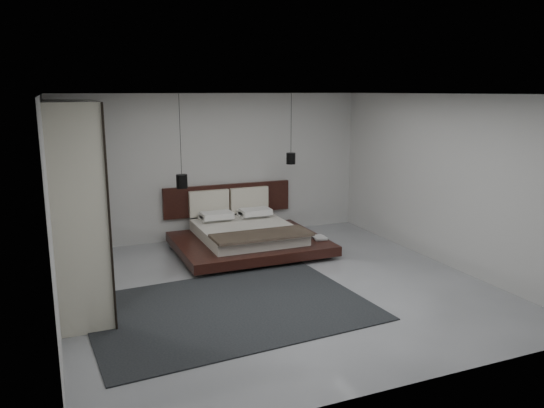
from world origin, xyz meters
name	(u,v)px	position (x,y,z in m)	size (l,w,h in m)	color
floor	(276,286)	(0.00, 0.00, 0.00)	(6.00, 6.00, 0.00)	#9A9CA2
ceiling	(277,94)	(0.00, 0.00, 2.80)	(6.00, 6.00, 0.00)	white
wall_back	(216,167)	(0.00, 3.00, 1.40)	(6.00, 6.00, 0.00)	#B9B9B7
wall_front	(404,251)	(0.00, -3.00, 1.40)	(6.00, 6.00, 0.00)	#B9B9B7
wall_left	(51,212)	(-3.00, 0.00, 1.40)	(6.00, 6.00, 0.00)	#B9B9B7
wall_right	(444,180)	(3.00, 0.00, 1.40)	(6.00, 6.00, 0.00)	#B9B9B7
lattice_screen	(54,187)	(-2.95, 2.45, 1.30)	(0.05, 0.90, 2.60)	black
bed	(246,235)	(0.22, 1.92, 0.28)	(2.58, 2.31, 1.04)	black
book_lower	(314,239)	(1.28, 1.29, 0.25)	(0.22, 0.30, 0.03)	#99724C
book_upper	(314,238)	(1.26, 1.26, 0.28)	(0.21, 0.29, 0.02)	#99724C
pendant_left	(182,181)	(-0.84, 2.30, 1.28)	(0.20, 0.20, 1.65)	black
pendant_right	(291,158)	(1.28, 2.30, 1.58)	(0.18, 0.18, 1.33)	black
wardrobe	(74,201)	(-2.70, 0.74, 1.36)	(0.65, 2.77, 2.72)	silver
rug	(230,308)	(-0.90, -0.53, 0.01)	(3.61, 2.58, 0.02)	black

